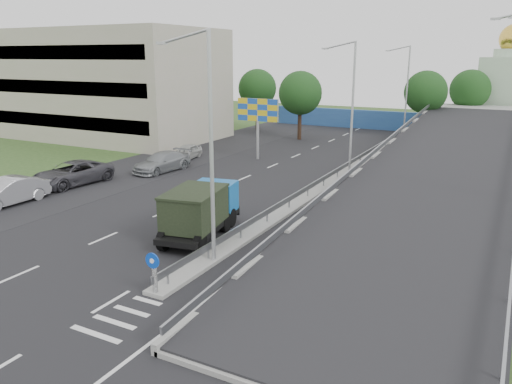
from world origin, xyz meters
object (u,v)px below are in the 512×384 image
Objects in this scene: lamp_post_near at (207,137)px; lamp_post_far at (405,87)px; parked_car_d at (162,162)px; sign_bollard at (154,272)px; dump_truck at (201,209)px; parked_car_c at (72,173)px; lamp_post_mid at (350,101)px; billboard at (258,113)px; parked_car_b at (8,192)px; church at (508,87)px; parked_car_e at (187,152)px.

lamp_post_near is 40.00m from lamp_post_far.
sign_bollard is at bearing -46.32° from parked_car_d.
dump_truck reaches higher than parked_car_c.
lamp_post_mid reaches higher than billboard.
parked_car_c is at bearing -142.94° from lamp_post_mid.
parked_car_b reaches higher than parked_car_d.
church is 2.55× the size of parked_car_d.
lamp_post_far is 1.95× the size of parked_car_b.
parked_car_d is (-4.63, -8.07, -3.40)m from billboard.
dump_truck reaches higher than sign_bollard.
parked_car_b is 12.43m from parked_car_d.
lamp_post_near is 17.20m from parked_car_b.
sign_bollard is 6.12m from lamp_post_near.
lamp_post_mid is at bearing -106.22° from church.
sign_bollard is at bearing -18.49° from parked_car_b.
dump_truck is at bearing -97.73° from lamp_post_mid.
dump_truck is (-2.34, -17.25, -4.32)m from lamp_post_mid.
church reaches higher than parked_car_d.
parked_car_b is 0.84× the size of parked_car_c.
parked_car_b and parked_car_c have the same top height.
sign_bollard is at bearing -66.52° from parked_car_e.
church is (10.00, 57.83, 4.28)m from sign_bollard.
lamp_post_far is at bearing 68.34° from parked_car_c.
parked_car_e is at bearing -125.48° from lamp_post_far.
parked_car_c is (-16.79, -12.68, -4.96)m from lamp_post_mid.
lamp_post_near reaches higher than parked_car_d.
lamp_post_near reaches higher than parked_car_b.
lamp_post_far is at bearing 63.16° from billboard.
lamp_post_near is 1.57× the size of dump_truck.
billboard is 9.91m from parked_car_d.
church reaches higher than dump_truck.
parked_car_b is (-16.37, -38.22, -4.96)m from lamp_post_far.
parked_car_b is at bearing 173.33° from dump_truck.
lamp_post_mid reaches higher than parked_car_d.
parked_car_c is at bearing 156.45° from lamp_post_near.
billboard is 1.39× the size of parked_car_e.
dump_truck is (-2.34, -37.25, -4.32)m from lamp_post_far.
lamp_post_far is 1.64× the size of parked_car_c.
parked_car_d is at bearing 70.71° from parked_car_c.
lamp_post_far is 1.83× the size of billboard.
church is at bearing 65.78° from parked_car_c.
lamp_post_far is (0.00, 40.00, 0.00)m from lamp_post_near.
church reaches higher than lamp_post_mid.
dump_truck is at bearing -12.01° from parked_car_c.
lamp_post_mid is at bearing 71.65° from dump_truck.
lamp_post_near reaches higher than billboard.
billboard reaches higher than parked_car_d.
lamp_post_far reaches higher than parked_car_c.
dump_truck is at bearing 130.44° from lamp_post_near.
sign_bollard is 17.20m from parked_car_b.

